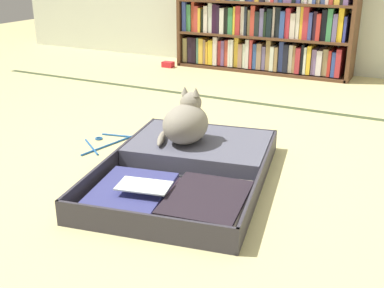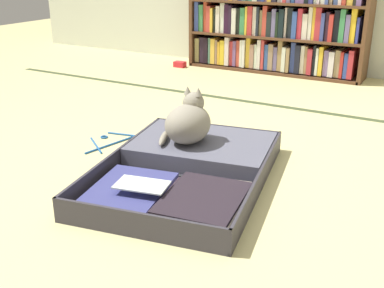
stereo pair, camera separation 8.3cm
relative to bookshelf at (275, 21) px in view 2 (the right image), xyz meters
The scene contains 7 objects.
ground_plane 2.32m from the bookshelf, 78.20° to the right, with size 10.00×10.00×0.00m, color #CEC382.
tatami_border 1.16m from the bookshelf, 64.22° to the right, with size 4.80×0.05×0.00m.
bookshelf is the anchor object (origin of this frame).
open_suitcase 2.25m from the bookshelf, 79.01° to the right, with size 0.84×1.09×0.10m.
black_cat 2.10m from the bookshelf, 80.70° to the right, with size 0.26×0.26×0.26m.
clothes_hanger 2.07m from the bookshelf, 94.30° to the right, with size 0.26×0.42×0.01m.
small_red_pouch 0.92m from the bookshelf, 163.33° to the right, with size 0.10×0.07×0.05m.
Camera 2 is at (0.91, -1.65, 0.91)m, focal length 44.31 mm.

